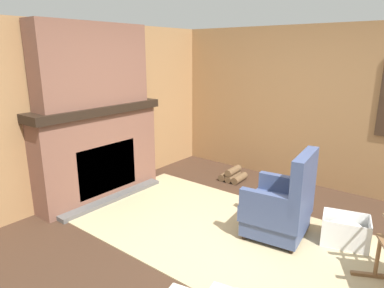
% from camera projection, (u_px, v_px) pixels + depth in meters
% --- Properties ---
extents(ground_plane, '(14.00, 14.00, 0.00)m').
position_uv_depth(ground_plane, '(227.00, 246.00, 3.69)').
color(ground_plane, '#3D281C').
extents(wood_panel_wall_left, '(0.06, 5.28, 2.42)m').
position_uv_depth(wood_panel_wall_left, '(87.00, 112.00, 4.79)').
color(wood_panel_wall_left, '#9E7247').
rests_on(wood_panel_wall_left, ground).
extents(wood_panel_wall_back, '(5.28, 0.09, 2.42)m').
position_uv_depth(wood_panel_wall_back, '(317.00, 107.00, 5.14)').
color(wood_panel_wall_back, '#9E7247').
rests_on(wood_panel_wall_back, ground).
extents(fireplace_hearth, '(0.58, 1.95, 1.32)m').
position_uv_depth(fireplace_hearth, '(100.00, 153.00, 4.80)').
color(fireplace_hearth, brown).
rests_on(fireplace_hearth, ground).
extents(chimney_breast, '(0.32, 1.63, 1.08)m').
position_uv_depth(chimney_breast, '(93.00, 65.00, 4.49)').
color(chimney_breast, brown).
rests_on(chimney_breast, fireplace_hearth).
extents(area_rug, '(3.93, 1.99, 0.01)m').
position_uv_depth(area_rug, '(231.00, 235.00, 3.91)').
color(area_rug, tan).
rests_on(area_rug, ground).
extents(armchair, '(0.74, 0.75, 1.02)m').
position_uv_depth(armchair, '(281.00, 207.00, 3.79)').
color(armchair, '#3D4C75').
rests_on(armchair, ground).
extents(firewood_stack, '(0.37, 0.37, 0.22)m').
position_uv_depth(firewood_stack, '(233.00, 175.00, 5.55)').
color(firewood_stack, brown).
rests_on(firewood_stack, ground).
extents(laundry_basket, '(0.55, 0.47, 0.32)m').
position_uv_depth(laundry_basket, '(345.00, 231.00, 3.70)').
color(laundry_basket, white).
rests_on(laundry_basket, ground).
extents(oil_lamp_vase, '(0.13, 0.13, 0.32)m').
position_uv_depth(oil_lamp_vase, '(71.00, 100.00, 4.37)').
color(oil_lamp_vase, '#47708E').
rests_on(oil_lamp_vase, fireplace_hearth).
extents(storage_case, '(0.13, 0.22, 0.13)m').
position_uv_depth(storage_case, '(119.00, 97.00, 4.98)').
color(storage_case, brown).
rests_on(storage_case, fireplace_hearth).
extents(decorative_plate_on_mantel, '(0.06, 0.24, 0.24)m').
position_uv_depth(decorative_plate_on_mantel, '(100.00, 95.00, 4.74)').
color(decorative_plate_on_mantel, '#336093').
rests_on(decorative_plate_on_mantel, fireplace_hearth).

